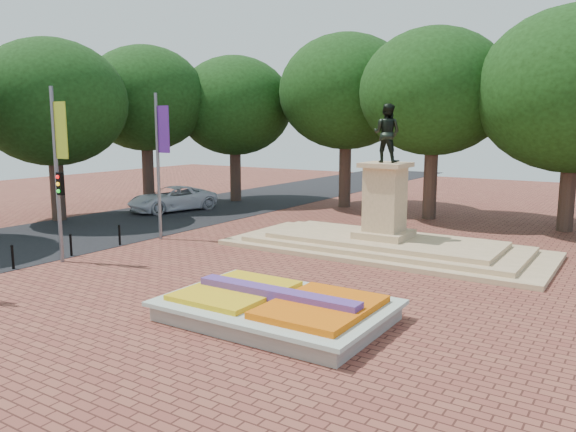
% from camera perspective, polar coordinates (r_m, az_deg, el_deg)
% --- Properties ---
extents(ground, '(90.00, 90.00, 0.00)m').
position_cam_1_polar(ground, '(18.43, -0.28, -8.15)').
color(ground, brown).
rests_on(ground, ground).
extents(asphalt_street, '(9.00, 90.00, 0.02)m').
position_cam_1_polar(asphalt_street, '(32.01, -18.20, -1.12)').
color(asphalt_street, black).
rests_on(asphalt_street, ground).
extents(flower_bed, '(6.30, 4.30, 0.91)m').
position_cam_1_polar(flower_bed, '(16.19, -1.10, -9.25)').
color(flower_bed, gray).
rests_on(flower_bed, ground).
extents(monument, '(14.00, 6.00, 6.40)m').
position_cam_1_polar(monument, '(25.11, 9.73, -1.51)').
color(monument, tan).
rests_on(monument, ground).
extents(tree_row_back, '(44.80, 8.80, 10.43)m').
position_cam_1_polar(tree_row_back, '(33.56, 20.62, 10.65)').
color(tree_row_back, '#39271F').
rests_on(tree_row_back, ground).
extents(tree_row_street, '(8.40, 25.40, 9.98)m').
position_cam_1_polar(tree_row_street, '(34.98, -23.90, 9.91)').
color(tree_row_street, '#39271F').
rests_on(tree_row_street, ground).
extents(banner_poles, '(0.88, 11.17, 7.00)m').
position_cam_1_polar(banner_poles, '(23.87, -22.92, 4.59)').
color(banner_poles, slate).
rests_on(banner_poles, ground).
extents(bollard_row, '(0.12, 13.12, 0.98)m').
position_cam_1_polar(bollard_row, '(24.74, -23.62, -3.17)').
color(bollard_row, black).
rests_on(bollard_row, ground).
extents(van, '(4.17, 6.22, 1.58)m').
position_cam_1_polar(van, '(37.00, -11.70, 1.73)').
color(van, silver).
rests_on(van, ground).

